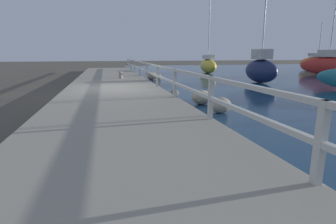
{
  "coord_description": "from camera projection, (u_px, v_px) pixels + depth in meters",
  "views": [
    {
      "loc": [
        -0.31,
        -12.07,
        1.81
      ],
      "look_at": [
        2.05,
        -2.07,
        -0.46
      ],
      "focal_mm": 28.0,
      "sensor_mm": 36.0,
      "label": 1
    }
  ],
  "objects": [
    {
      "name": "boulder_upstream",
      "position": [
        158.0,
        76.0,
        19.08
      ],
      "size": [
        0.59,
        0.53,
        0.44
      ],
      "color": "#666056",
      "rests_on": "ground"
    },
    {
      "name": "railing",
      "position": [
        157.0,
        72.0,
        12.17
      ],
      "size": [
        0.1,
        32.5,
        1.0
      ],
      "color": "beige",
      "rests_on": "dock_walkway"
    },
    {
      "name": "boulder_mid_strip",
      "position": [
        221.0,
        105.0,
        8.22
      ],
      "size": [
        0.66,
        0.59,
        0.5
      ],
      "color": "gray",
      "rests_on": "ground"
    },
    {
      "name": "boulder_water_edge",
      "position": [
        202.0,
        97.0,
        9.6
      ],
      "size": [
        0.71,
        0.64,
        0.53
      ],
      "color": "gray",
      "rests_on": "ground"
    },
    {
      "name": "dock_walkway",
      "position": [
        114.0,
        91.0,
        11.89
      ],
      "size": [
        4.24,
        36.0,
        0.32
      ],
      "color": "gray",
      "rests_on": "ground"
    },
    {
      "name": "ground_plane",
      "position": [
        114.0,
        95.0,
        11.93
      ],
      "size": [
        120.0,
        120.0,
        0.0
      ],
      "primitive_type": "plane",
      "color": "#4C473D"
    },
    {
      "name": "mooring_bollard",
      "position": [
        121.0,
        75.0,
        16.36
      ],
      "size": [
        0.23,
        0.23,
        0.46
      ],
      "color": "gray",
      "rests_on": "dock_walkway"
    },
    {
      "name": "boulder_downstream",
      "position": [
        151.0,
        76.0,
        18.77
      ],
      "size": [
        0.78,
        0.7,
        0.58
      ],
      "color": "slate",
      "rests_on": "ground"
    },
    {
      "name": "sailboat_red",
      "position": [
        328.0,
        65.0,
        22.58
      ],
      "size": [
        2.42,
        5.25,
        7.87
      ],
      "rotation": [
        0.0,
        0.0,
        0.28
      ],
      "color": "red",
      "rests_on": "water_surface"
    },
    {
      "name": "sailboat_yellow",
      "position": [
        208.0,
        65.0,
        25.49
      ],
      "size": [
        1.76,
        4.73,
        6.66
      ],
      "rotation": [
        0.0,
        0.0,
        -0.14
      ],
      "color": "gold",
      "rests_on": "water_surface"
    },
    {
      "name": "sailboat_navy",
      "position": [
        261.0,
        69.0,
        16.76
      ],
      "size": [
        1.23,
        3.13,
        5.46
      ],
      "rotation": [
        0.0,
        0.0,
        0.02
      ],
      "color": "#192347",
      "rests_on": "water_surface"
    },
    {
      "name": "boulder_near_dock",
      "position": [
        174.0,
        93.0,
        11.28
      ],
      "size": [
        0.42,
        0.38,
        0.32
      ],
      "color": "#666056",
      "rests_on": "ground"
    },
    {
      "name": "sailboat_orange",
      "position": [
        318.0,
        63.0,
        30.08
      ],
      "size": [
        1.92,
        4.98,
        5.35
      ],
      "rotation": [
        0.0,
        0.0,
        0.15
      ],
      "color": "orange",
      "rests_on": "water_surface"
    }
  ]
}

